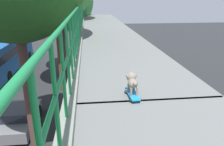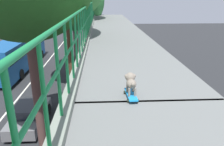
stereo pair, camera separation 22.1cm
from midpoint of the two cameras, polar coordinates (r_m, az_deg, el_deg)
The scene contains 6 objects.
green_railing at distance 2.32m, azimuth -13.39°, elevation -16.04°, with size 0.20×36.82×1.28m.
car_grey_fifth at distance 13.88m, azimuth -20.21°, elevation -10.20°, with size 1.80×3.93×1.31m.
city_bus at distance 24.50m, azimuth -22.76°, elevation 5.05°, with size 2.51×11.77×3.15m.
roadside_tree_farthest at distance 21.37m, azimuth -9.62°, elevation 17.94°, with size 5.64×5.64×9.56m.
toy_skateboard at distance 3.69m, azimuth 6.64°, elevation -5.60°, with size 0.20×0.52×0.08m.
small_dog at distance 3.63m, azimuth 6.65°, elevation -2.12°, with size 0.19×0.39×0.34m.
Camera 2 is at (0.28, -1.87, 7.16)m, focal length 35.27 mm.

